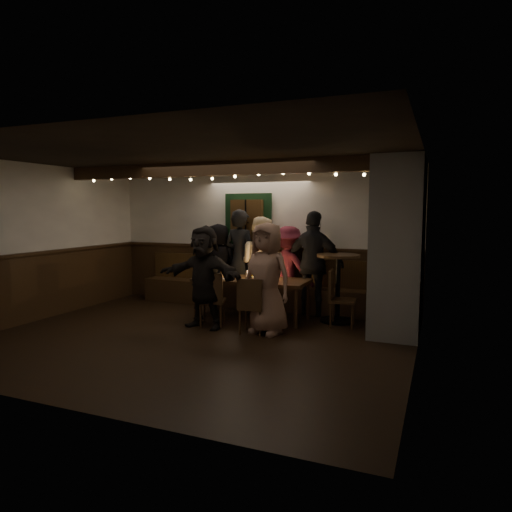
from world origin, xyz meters
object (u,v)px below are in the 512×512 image
at_px(person_a, 219,265).
at_px(person_d, 288,269).
at_px(person_g, 267,278).
at_px(chair_near_left, 211,296).
at_px(chair_end, 337,295).
at_px(person_b, 241,259).
at_px(dining_table, 251,282).
at_px(chair_near_right, 251,303).
at_px(person_f, 204,277).
at_px(high_top, 338,279).
at_px(person_c, 260,264).
at_px(person_e, 314,263).

distance_m(person_a, person_d, 1.42).
bearing_deg(person_g, chair_near_left, -167.69).
height_order(chair_near_left, chair_end, chair_end).
height_order(chair_near_left, person_b, person_b).
height_order(dining_table, chair_near_left, chair_near_left).
bearing_deg(chair_near_right, person_b, 118.96).
bearing_deg(dining_table, person_g, -52.75).
bearing_deg(person_f, chair_near_right, 1.22).
xyz_separation_m(high_top, person_c, (-1.50, 0.33, 0.15)).
bearing_deg(person_b, high_top, -179.67).
bearing_deg(chair_near_left, person_c, 79.83).
relative_size(person_e, person_g, 1.10).
relative_size(chair_near_left, person_e, 0.48).
bearing_deg(person_g, high_top, 64.94).
distance_m(dining_table, chair_end, 1.45).
relative_size(chair_near_right, person_f, 0.52).
bearing_deg(chair_near_right, person_e, 70.98).
xyz_separation_m(person_c, person_f, (-0.35, -1.49, -0.06)).
bearing_deg(chair_near_right, chair_near_left, 168.83).
xyz_separation_m(chair_near_right, person_g, (0.19, 0.15, 0.36)).
bearing_deg(person_d, chair_near_left, 77.56).
bearing_deg(dining_table, person_c, 99.10).
xyz_separation_m(person_d, person_g, (0.16, -1.50, 0.05)).
distance_m(dining_table, chair_near_left, 0.84).
distance_m(chair_end, high_top, 0.36).
relative_size(person_d, person_e, 0.85).
bearing_deg(person_d, chair_end, 160.92).
relative_size(chair_end, person_f, 0.56).
distance_m(chair_near_right, high_top, 1.63).
distance_m(chair_end, person_e, 0.90).
bearing_deg(chair_end, person_e, 132.34).
xyz_separation_m(chair_near_left, person_c, (0.26, 1.43, 0.37)).
distance_m(high_top, person_a, 2.44).
bearing_deg(chair_end, person_f, -155.70).
bearing_deg(person_d, chair_near_right, 103.58).
bearing_deg(person_e, dining_table, 43.23).
distance_m(dining_table, person_e, 1.15).
xyz_separation_m(person_c, person_g, (0.67, -1.43, -0.03)).
distance_m(person_b, person_c, 0.43).
relative_size(chair_near_left, person_a, 0.55).
relative_size(person_b, person_f, 1.15).
distance_m(person_b, person_g, 1.84).
bearing_deg(dining_table, chair_near_right, -67.34).
distance_m(dining_table, person_g, 0.95).
bearing_deg(chair_end, person_a, 163.67).
xyz_separation_m(chair_end, person_b, (-1.98, 0.68, 0.42)).
relative_size(chair_near_left, person_g, 0.52).
distance_m(person_e, person_f, 2.00).
bearing_deg(person_c, person_f, 90.28).
height_order(person_c, person_e, person_e).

